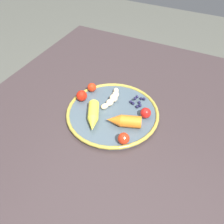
{
  "coord_description": "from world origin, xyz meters",
  "views": [
    {
      "loc": [
        -0.57,
        -0.27,
        1.34
      ],
      "look_at": [
        -0.03,
        0.0,
        0.75
      ],
      "focal_mm": 38.55,
      "sensor_mm": 36.0,
      "label": 1
    }
  ],
  "objects_px": {
    "carrot_yellow": "(93,116)",
    "tomato_mid": "(82,96)",
    "plate": "(112,113)",
    "carrot_orange": "(124,121)",
    "tomato_far": "(145,113)",
    "tomato_extra": "(92,87)",
    "dining_table": "(116,125)",
    "blueberry_pile": "(138,102)",
    "banana": "(112,98)",
    "tomato_near": "(124,139)"
  },
  "relations": [
    {
      "from": "tomato_extra",
      "to": "tomato_mid",
      "type": "bearing_deg",
      "value": 174.11
    },
    {
      "from": "tomato_extra",
      "to": "carrot_orange",
      "type": "bearing_deg",
      "value": -120.97
    },
    {
      "from": "carrot_yellow",
      "to": "blueberry_pile",
      "type": "relative_size",
      "value": 2.08
    },
    {
      "from": "dining_table",
      "to": "tomato_mid",
      "type": "bearing_deg",
      "value": 99.03
    },
    {
      "from": "tomato_mid",
      "to": "carrot_orange",
      "type": "bearing_deg",
      "value": -104.07
    },
    {
      "from": "tomato_far",
      "to": "tomato_extra",
      "type": "height_order",
      "value": "tomato_far"
    },
    {
      "from": "blueberry_pile",
      "to": "tomato_far",
      "type": "distance_m",
      "value": 0.08
    },
    {
      "from": "tomato_far",
      "to": "tomato_near",
      "type": "bearing_deg",
      "value": 171.22
    },
    {
      "from": "tomato_mid",
      "to": "tomato_extra",
      "type": "relative_size",
      "value": 1.18
    },
    {
      "from": "plate",
      "to": "tomato_extra",
      "type": "bearing_deg",
      "value": 59.55
    },
    {
      "from": "banana",
      "to": "carrot_orange",
      "type": "relative_size",
      "value": 1.09
    },
    {
      "from": "plate",
      "to": "carrot_yellow",
      "type": "height_order",
      "value": "carrot_yellow"
    },
    {
      "from": "carrot_orange",
      "to": "tomato_near",
      "type": "xyz_separation_m",
      "value": [
        -0.07,
        -0.03,
        -0.0
      ]
    },
    {
      "from": "tomato_near",
      "to": "tomato_mid",
      "type": "height_order",
      "value": "tomato_mid"
    },
    {
      "from": "banana",
      "to": "blueberry_pile",
      "type": "distance_m",
      "value": 0.09
    },
    {
      "from": "carrot_orange",
      "to": "dining_table",
      "type": "bearing_deg",
      "value": 41.41
    },
    {
      "from": "carrot_yellow",
      "to": "tomato_extra",
      "type": "xyz_separation_m",
      "value": [
        0.13,
        0.08,
        -0.0
      ]
    },
    {
      "from": "tomato_mid",
      "to": "tomato_extra",
      "type": "xyz_separation_m",
      "value": [
        0.06,
        -0.01,
        -0.0
      ]
    },
    {
      "from": "banana",
      "to": "carrot_yellow",
      "type": "relative_size",
      "value": 1.02
    },
    {
      "from": "tomato_far",
      "to": "tomato_extra",
      "type": "xyz_separation_m",
      "value": [
        0.04,
        0.23,
        -0.0
      ]
    },
    {
      "from": "dining_table",
      "to": "carrot_yellow",
      "type": "relative_size",
      "value": 8.37
    },
    {
      "from": "plate",
      "to": "tomato_far",
      "type": "bearing_deg",
      "value": -76.17
    },
    {
      "from": "dining_table",
      "to": "banana",
      "type": "relative_size",
      "value": 8.23
    },
    {
      "from": "carrot_yellow",
      "to": "tomato_far",
      "type": "xyz_separation_m",
      "value": [
        0.09,
        -0.15,
        0.0
      ]
    },
    {
      "from": "banana",
      "to": "tomato_near",
      "type": "height_order",
      "value": "tomato_near"
    },
    {
      "from": "tomato_far",
      "to": "tomato_extra",
      "type": "distance_m",
      "value": 0.24
    },
    {
      "from": "plate",
      "to": "banana",
      "type": "relative_size",
      "value": 2.49
    },
    {
      "from": "plate",
      "to": "carrot_orange",
      "type": "bearing_deg",
      "value": -121.98
    },
    {
      "from": "dining_table",
      "to": "plate",
      "type": "xyz_separation_m",
      "value": [
        -0.03,
        0.0,
        0.09
      ]
    },
    {
      "from": "plate",
      "to": "blueberry_pile",
      "type": "xyz_separation_m",
      "value": [
        0.08,
        -0.06,
        0.01
      ]
    },
    {
      "from": "plate",
      "to": "banana",
      "type": "height_order",
      "value": "banana"
    },
    {
      "from": "tomato_near",
      "to": "blueberry_pile",
      "type": "bearing_deg",
      "value": 8.89
    },
    {
      "from": "blueberry_pile",
      "to": "tomato_extra",
      "type": "relative_size",
      "value": 1.81
    },
    {
      "from": "banana",
      "to": "tomato_far",
      "type": "height_order",
      "value": "tomato_far"
    },
    {
      "from": "banana",
      "to": "carrot_yellow",
      "type": "height_order",
      "value": "carrot_yellow"
    },
    {
      "from": "tomato_mid",
      "to": "tomato_far",
      "type": "height_order",
      "value": "tomato_mid"
    },
    {
      "from": "banana",
      "to": "tomato_far",
      "type": "distance_m",
      "value": 0.14
    },
    {
      "from": "blueberry_pile",
      "to": "tomato_extra",
      "type": "bearing_deg",
      "value": 93.6
    },
    {
      "from": "plate",
      "to": "blueberry_pile",
      "type": "distance_m",
      "value": 0.1
    },
    {
      "from": "plate",
      "to": "tomato_mid",
      "type": "relative_size",
      "value": 8.09
    },
    {
      "from": "dining_table",
      "to": "carrot_yellow",
      "type": "height_order",
      "value": "carrot_yellow"
    },
    {
      "from": "carrot_yellow",
      "to": "tomato_mid",
      "type": "bearing_deg",
      "value": 51.02
    },
    {
      "from": "tomato_near",
      "to": "tomato_extra",
      "type": "distance_m",
      "value": 0.28
    },
    {
      "from": "carrot_yellow",
      "to": "tomato_mid",
      "type": "height_order",
      "value": "tomato_mid"
    },
    {
      "from": "banana",
      "to": "tomato_mid",
      "type": "height_order",
      "value": "tomato_mid"
    },
    {
      "from": "tomato_near",
      "to": "tomato_far",
      "type": "xyz_separation_m",
      "value": [
        0.13,
        -0.02,
        -0.0
      ]
    },
    {
      "from": "dining_table",
      "to": "blueberry_pile",
      "type": "bearing_deg",
      "value": -48.33
    },
    {
      "from": "blueberry_pile",
      "to": "banana",
      "type": "bearing_deg",
      "value": 108.39
    },
    {
      "from": "carrot_yellow",
      "to": "tomato_far",
      "type": "distance_m",
      "value": 0.18
    },
    {
      "from": "banana",
      "to": "tomato_mid",
      "type": "xyz_separation_m",
      "value": [
        -0.04,
        0.1,
        0.01
      ]
    }
  ]
}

